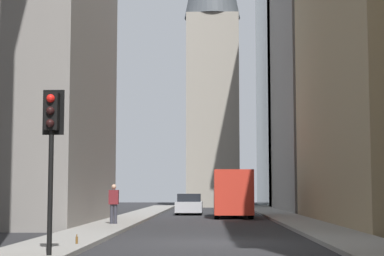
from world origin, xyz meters
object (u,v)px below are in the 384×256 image
object	(u,v)px
traffic_light_foreground	(51,132)
discarded_bottle	(77,240)
sedan_silver	(189,205)
pedestrian	(114,202)
delivery_truck	(232,193)

from	to	relation	value
traffic_light_foreground	discarded_bottle	distance (m)	4.32
traffic_light_foreground	sedan_silver	bearing A→B (deg)	-4.58
pedestrian	delivery_truck	bearing A→B (deg)	-29.33
sedan_silver	discarded_bottle	distance (m)	26.49
delivery_truck	discarded_bottle	size ratio (longest dim) A/B	23.93
sedan_silver	delivery_truck	bearing A→B (deg)	-150.52
discarded_bottle	sedan_silver	bearing A→B (deg)	-5.18
sedan_silver	pedestrian	size ratio (longest dim) A/B	2.39
delivery_truck	sedan_silver	bearing A→B (deg)	29.48
traffic_light_foreground	pedestrian	distance (m)	14.57
sedan_silver	discarded_bottle	size ratio (longest dim) A/B	15.93
delivery_truck	traffic_light_foreground	world-z (taller)	traffic_light_foreground
delivery_truck	sedan_silver	size ratio (longest dim) A/B	1.50
delivery_truck	sedan_silver	world-z (taller)	delivery_truck
pedestrian	discarded_bottle	size ratio (longest dim) A/B	6.65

